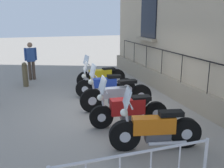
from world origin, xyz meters
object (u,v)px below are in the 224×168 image
object	(u,v)px
motorcycle_blue	(105,85)
motorcycle_yellow	(101,77)
motorcycle_silver	(116,95)
motorcycle_red	(128,109)
bollard	(25,74)
pedestrian_standing	(31,59)
motorcycle_orange	(155,130)

from	to	relation	value
motorcycle_blue	motorcycle_yellow	bearing A→B (deg)	-98.67
motorcycle_blue	motorcycle_silver	bearing A→B (deg)	88.77
motorcycle_red	bollard	world-z (taller)	motorcycle_red
motorcycle_blue	bollard	world-z (taller)	motorcycle_blue
motorcycle_blue	motorcycle_red	size ratio (longest dim) A/B	1.02
pedestrian_standing	bollard	bearing A→B (deg)	77.06
motorcycle_orange	bollard	size ratio (longest dim) A/B	2.00
motorcycle_red	motorcycle_orange	distance (m)	1.28
motorcycle_yellow	motorcycle_orange	distance (m)	5.05
bollard	motorcycle_orange	bearing A→B (deg)	113.29
motorcycle_silver	motorcycle_red	xyz separation A→B (m)	(0.10, 1.24, -0.01)
motorcycle_orange	bollard	distance (m)	6.71
motorcycle_silver	bollard	bearing A→B (deg)	-54.13
motorcycle_silver	motorcycle_red	distance (m)	1.25
motorcycle_yellow	bollard	bearing A→B (deg)	-21.41
motorcycle_silver	motorcycle_orange	bearing A→B (deg)	90.41
motorcycle_blue	bollard	distance (m)	3.53
pedestrian_standing	motorcycle_red	bearing A→B (deg)	110.63
pedestrian_standing	motorcycle_yellow	bearing A→B (deg)	138.68
motorcycle_yellow	pedestrian_standing	size ratio (longest dim) A/B	1.20
bollard	motorcycle_blue	bearing A→B (deg)	138.98
motorcycle_orange	pedestrian_standing	world-z (taller)	pedestrian_standing
motorcycle_yellow	bollard	xyz separation A→B (m)	(2.85, -1.12, 0.04)
motorcycle_red	bollard	size ratio (longest dim) A/B	2.08
motorcycle_orange	pedestrian_standing	bearing A→B (deg)	-71.92
motorcycle_yellow	motorcycle_silver	xyz separation A→B (m)	(0.21, 2.53, 0.00)
motorcycle_blue	pedestrian_standing	size ratio (longest dim) A/B	1.26
motorcycle_red	pedestrian_standing	world-z (taller)	pedestrian_standing
motorcycle_silver	motorcycle_orange	world-z (taller)	motorcycle_silver
motorcycle_blue	motorcycle_red	bearing A→B (deg)	87.22
motorcycle_red	bollard	xyz separation A→B (m)	(2.54, -4.89, 0.05)
motorcycle_yellow	bollard	world-z (taller)	motorcycle_yellow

